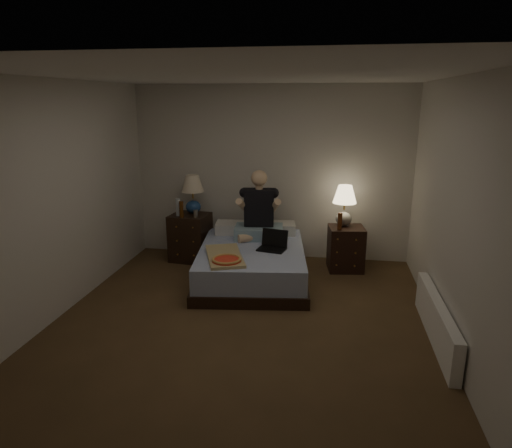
% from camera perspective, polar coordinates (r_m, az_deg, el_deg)
% --- Properties ---
extents(floor, '(4.00, 4.50, 0.00)m').
position_cam_1_polar(floor, '(4.92, -1.72, -12.39)').
color(floor, brown).
rests_on(floor, ground).
extents(ceiling, '(4.00, 4.50, 0.00)m').
position_cam_1_polar(ceiling, '(4.36, -2.00, 18.14)').
color(ceiling, white).
rests_on(ceiling, ground).
extents(wall_back, '(4.00, 0.00, 2.50)m').
position_cam_1_polar(wall_back, '(6.66, 1.87, 6.37)').
color(wall_back, silver).
rests_on(wall_back, ground).
extents(wall_front, '(4.00, 0.00, 2.50)m').
position_cam_1_polar(wall_front, '(2.42, -12.24, -10.37)').
color(wall_front, silver).
rests_on(wall_front, ground).
extents(wall_left, '(0.00, 4.50, 2.50)m').
position_cam_1_polar(wall_left, '(5.23, -23.91, 2.58)').
color(wall_left, silver).
rests_on(wall_left, ground).
extents(wall_right, '(0.00, 4.50, 2.50)m').
position_cam_1_polar(wall_right, '(4.55, 23.74, 0.84)').
color(wall_right, silver).
rests_on(wall_right, ground).
extents(bed, '(1.53, 1.91, 0.44)m').
position_cam_1_polar(bed, '(5.96, -0.51, -4.96)').
color(bed, '#5670AD').
rests_on(bed, floor).
extents(nightstand_left, '(0.58, 0.53, 0.68)m').
position_cam_1_polar(nightstand_left, '(6.73, -8.19, -1.64)').
color(nightstand_left, black).
rests_on(nightstand_left, floor).
extents(nightstand_right, '(0.52, 0.48, 0.61)m').
position_cam_1_polar(nightstand_right, '(6.40, 11.15, -3.02)').
color(nightstand_right, black).
rests_on(nightstand_right, floor).
extents(lamp_left, '(0.34, 0.34, 0.56)m').
position_cam_1_polar(lamp_left, '(6.65, -7.90, 3.69)').
color(lamp_left, navy).
rests_on(lamp_left, nightstand_left).
extents(lamp_right, '(0.38, 0.38, 0.56)m').
position_cam_1_polar(lamp_right, '(6.32, 10.98, 2.27)').
color(lamp_right, gray).
rests_on(lamp_right, nightstand_right).
extents(water_bottle, '(0.07, 0.07, 0.25)m').
position_cam_1_polar(water_bottle, '(6.56, -9.70, 2.08)').
color(water_bottle, silver).
rests_on(water_bottle, nightstand_left).
extents(soda_can, '(0.07, 0.07, 0.10)m').
position_cam_1_polar(soda_can, '(6.48, -7.54, 1.33)').
color(soda_can, '#A3A39F').
rests_on(soda_can, nightstand_left).
extents(beer_bottle_left, '(0.06, 0.06, 0.23)m').
position_cam_1_polar(beer_bottle_left, '(6.47, -9.31, 1.82)').
color(beer_bottle_left, '#4F2A0B').
rests_on(beer_bottle_left, nightstand_left).
extents(beer_bottle_right, '(0.06, 0.06, 0.23)m').
position_cam_1_polar(beer_bottle_right, '(6.15, 10.44, 0.35)').
color(beer_bottle_right, '#57260C').
rests_on(beer_bottle_right, nightstand_right).
extents(person, '(0.71, 0.58, 0.93)m').
position_cam_1_polar(person, '(6.18, 0.37, 2.42)').
color(person, black).
rests_on(person, bed).
extents(laptop, '(0.39, 0.35, 0.24)m').
position_cam_1_polar(laptop, '(5.75, 1.97, -2.14)').
color(laptop, black).
rests_on(laptop, bed).
extents(pizza_box, '(0.64, 0.85, 0.08)m').
position_cam_1_polar(pizza_box, '(5.31, -3.70, -4.57)').
color(pizza_box, tan).
rests_on(pizza_box, bed).
extents(radiator, '(0.10, 1.60, 0.40)m').
position_cam_1_polar(radiator, '(4.86, 21.63, -11.23)').
color(radiator, white).
rests_on(radiator, floor).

